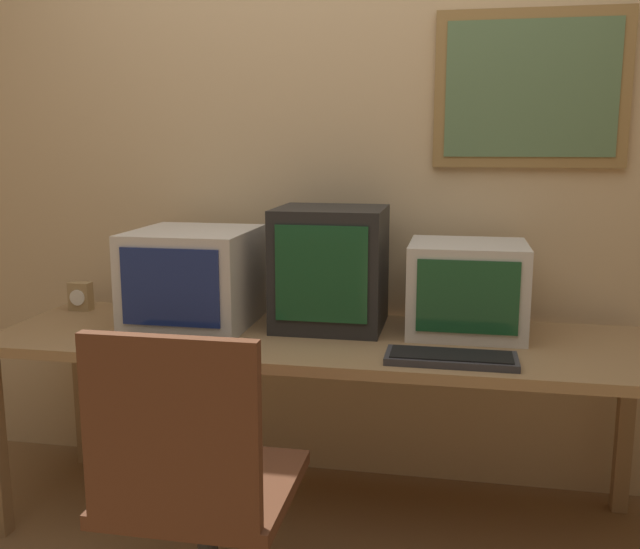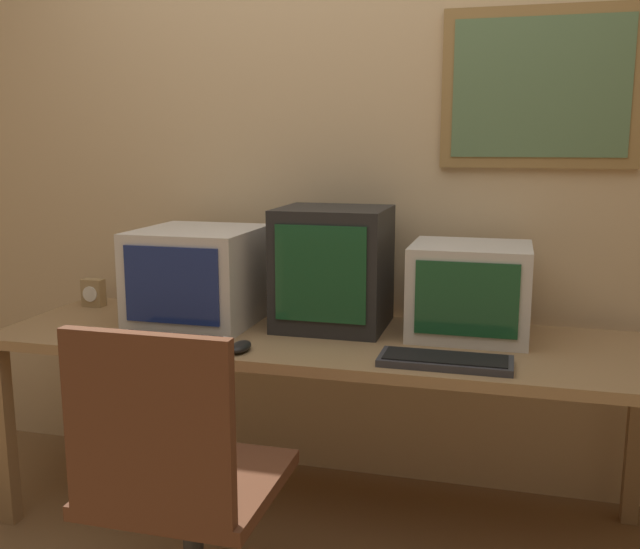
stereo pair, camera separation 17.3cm
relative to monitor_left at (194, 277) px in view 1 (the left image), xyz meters
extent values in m
cube|color=#D1B284|center=(0.49, 0.37, 0.42)|extent=(8.00, 0.05, 2.60)
cube|color=olive|center=(1.19, 0.33, 0.68)|extent=(0.69, 0.02, 0.57)
cube|color=#56754C|center=(1.19, 0.32, 0.68)|extent=(0.61, 0.01, 0.49)
cube|color=#99754C|center=(0.49, -0.08, -0.19)|extent=(2.28, 0.69, 0.04)
cube|color=#99754C|center=(-0.61, 0.22, -0.55)|extent=(0.06, 0.06, 0.67)
cube|color=#99754C|center=(1.58, 0.22, -0.55)|extent=(0.06, 0.06, 0.67)
cube|color=beige|center=(0.00, 0.00, 0.00)|extent=(0.43, 0.45, 0.35)
cube|color=navy|center=(0.00, -0.23, 0.01)|extent=(0.35, 0.01, 0.27)
cube|color=black|center=(0.50, 0.07, 0.04)|extent=(0.39, 0.36, 0.44)
cube|color=#194C28|center=(0.50, -0.12, 0.05)|extent=(0.32, 0.01, 0.33)
cube|color=beige|center=(0.99, 0.07, -0.02)|extent=(0.40, 0.36, 0.32)
cube|color=#194C28|center=(0.99, -0.11, -0.01)|extent=(0.33, 0.01, 0.24)
cube|color=beige|center=(0.02, -0.32, -0.16)|extent=(0.38, 0.16, 0.02)
cube|color=black|center=(0.02, -0.32, -0.15)|extent=(0.35, 0.13, 0.00)
cube|color=#333338|center=(0.94, -0.29, -0.16)|extent=(0.40, 0.16, 0.02)
cube|color=black|center=(0.94, -0.29, -0.15)|extent=(0.37, 0.13, 0.00)
ellipsoid|color=black|center=(0.29, -0.33, -0.16)|extent=(0.06, 0.11, 0.03)
cube|color=#A38456|center=(-0.53, 0.12, -0.12)|extent=(0.09, 0.05, 0.11)
cylinder|color=white|center=(-0.53, 0.09, -0.12)|extent=(0.06, 0.00, 0.06)
cube|color=brown|center=(0.31, -0.75, -0.42)|extent=(0.47, 0.47, 0.04)
cube|color=brown|center=(0.31, -0.97, -0.17)|extent=(0.44, 0.04, 0.46)
camera|label=1|loc=(0.95, -2.44, 0.49)|focal=40.00mm
camera|label=2|loc=(1.12, -2.40, 0.49)|focal=40.00mm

